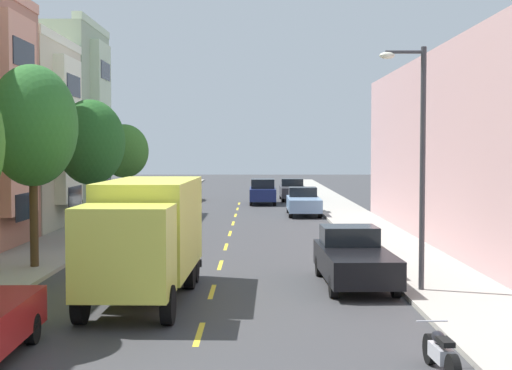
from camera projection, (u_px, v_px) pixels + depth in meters
The scene contains 20 objects.
ground_plane at pixel (233, 227), 39.89m from camera, with size 160.00×160.00×0.00m, color #38383A.
sidewalk_left at pixel (93, 230), 37.90m from camera, with size 3.20×120.00×0.14m, color #A39E93.
sidewalk_right at pixel (370, 230), 37.88m from camera, with size 3.20×120.00×0.14m, color #A39E93.
lane_centerline_dashes at pixel (229, 240), 34.40m from camera, with size 0.14×47.20×0.01m.
townhouse_fifth_sage at pixel (13, 123), 46.63m from camera, with size 11.46×8.01×12.08m.
street_tree_second at pixel (33, 126), 25.52m from camera, with size 3.09×3.09×6.98m.
street_tree_third at pixel (91, 143), 34.43m from camera, with size 3.20×3.20×6.37m.
street_tree_farthest at pixel (125, 151), 43.34m from camera, with size 2.82×2.82×5.51m.
street_lamp at pixel (418, 150), 21.33m from camera, with size 1.35×0.28×7.00m.
delivery_box_truck at pixel (147, 232), 20.93m from camera, with size 2.58×7.82×3.31m.
parked_hatchback_white at pixel (176, 199), 50.90m from camera, with size 1.79×4.02×1.50m.
parked_wagon_forest at pixel (164, 205), 44.83m from camera, with size 1.93×4.74×1.50m.
parked_suv_teal at pixel (144, 212), 37.69m from camera, with size 2.03×4.83×1.93m.
parked_sedan_orange at pixel (187, 191), 60.12m from camera, with size 1.82×4.51×1.43m.
parked_pickup_black at pixel (355, 258), 22.98m from camera, with size 2.14×5.35×1.73m.
parked_pickup_sky at pixel (304, 202), 46.99m from camera, with size 2.04×5.32×1.73m.
parked_pickup_charcoal at pixel (293, 190), 60.32m from camera, with size 2.04×5.32×1.73m.
parked_sedan_silver at pixel (125, 229), 32.13m from camera, with size 1.91×4.54×1.43m.
moving_navy_sedan at pixel (263, 191), 56.21m from camera, with size 1.95×4.80×1.93m.
parked_motorcycle at pixel (442, 353), 13.83m from camera, with size 0.62×2.05×0.90m.
Camera 1 is at (1.30, -9.73, 4.24)m, focal length 52.07 mm.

